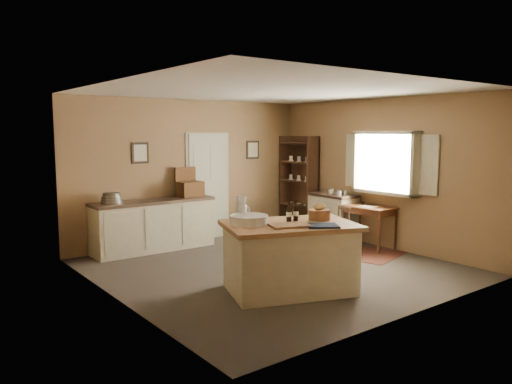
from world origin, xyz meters
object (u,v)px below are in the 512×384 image
Objects in this scene: right_cabinet at (333,216)px; shelving_unit at (300,183)px; work_island at (289,255)px; sideboard at (154,223)px; writing_desk at (370,212)px; desk_chair at (336,231)px.

shelving_unit is (0.15, 1.12, 0.54)m from right_cabinet.
work_island is 0.89× the size of sideboard.
writing_desk is 0.93m from right_cabinet.
shelving_unit reaches higher than work_island.
work_island reaches higher than writing_desk.
right_cabinet is 0.49× the size of shelving_unit.
sideboard is at bearing 144.76° from writing_desk.
work_island is 3.34m from right_cabinet.
work_island is 4.21m from shelving_unit.
right_cabinet is 1.25m from shelving_unit.
sideboard is (-0.39, 3.20, -0.00)m from work_island.
sideboard reaches higher than writing_desk.
sideboard is 3.86m from writing_desk.
sideboard is 1.09× the size of shelving_unit.
shelving_unit is (3.30, -0.20, 0.52)m from sideboard.
shelving_unit reaches higher than writing_desk.
sideboard is 3.19m from desk_chair.
writing_desk is (3.15, -2.22, 0.19)m from sideboard.
sideboard reaches higher than desk_chair.
shelving_unit is at bearing 74.67° from desk_chair.
desk_chair is 2.23m from shelving_unit.
work_island is at bearing -145.82° from right_cabinet.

